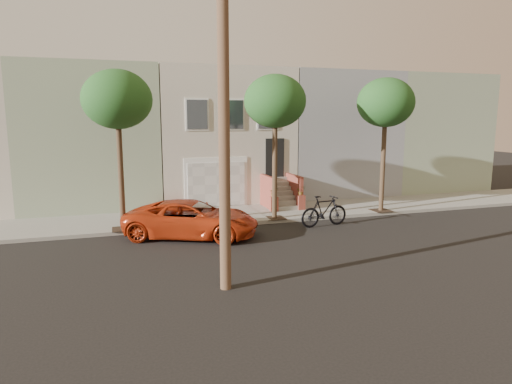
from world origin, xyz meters
name	(u,v)px	position (x,y,z in m)	size (l,w,h in m)	color
ground	(285,247)	(0.00, 0.00, 0.00)	(90.00, 90.00, 0.00)	black
sidewalk	(244,215)	(0.00, 5.35, 0.07)	(40.00, 3.70, 0.15)	gray
house_row	(216,134)	(0.00, 11.19, 3.64)	(33.10, 11.70, 7.00)	beige
tree_left	(117,100)	(-5.50, 3.90, 5.26)	(2.70, 2.57, 6.30)	#2D2116
tree_mid	(275,102)	(1.00, 3.90, 5.26)	(2.70, 2.57, 6.30)	#2D2116
tree_right	(386,103)	(6.50, 3.90, 5.26)	(2.70, 2.57, 6.30)	#2D2116
pickup_truck	(192,219)	(-2.96, 2.40, 0.71)	(2.37, 5.14, 1.43)	#B63011
motorcycle	(324,211)	(2.71, 2.39, 0.67)	(0.63, 2.23, 1.34)	black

